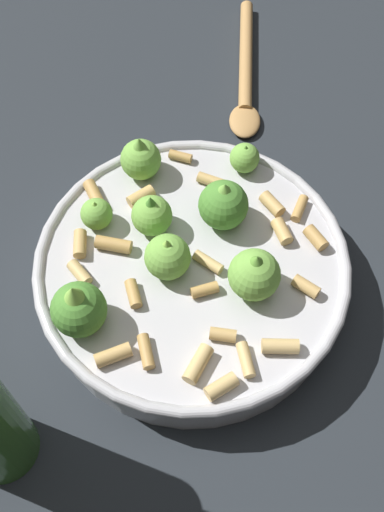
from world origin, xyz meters
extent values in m
plane|color=#23282D|center=(0.00, 0.00, 0.00)|extent=(2.40, 2.40, 0.00)
cylinder|color=#B7B7BC|center=(0.00, 0.00, 0.02)|extent=(0.28, 0.28, 0.05)
torus|color=#B7B7BC|center=(0.00, 0.00, 0.05)|extent=(0.29, 0.29, 0.01)
sphere|color=#75B247|center=(-0.04, 0.04, 0.07)|extent=(0.05, 0.05, 0.05)
cone|color=#609E38|center=(-0.04, 0.04, 0.09)|extent=(0.02, 0.02, 0.02)
sphere|color=#75B247|center=(0.07, -0.07, 0.06)|extent=(0.03, 0.03, 0.03)
cone|color=#8CC64C|center=(0.07, -0.07, 0.08)|extent=(0.01, 0.01, 0.01)
sphere|color=#75B247|center=(0.01, -0.11, 0.07)|extent=(0.04, 0.04, 0.04)
cone|color=#75B247|center=(0.01, -0.11, 0.09)|extent=(0.02, 0.02, 0.02)
sphere|color=#4C8933|center=(-0.04, -0.03, 0.07)|extent=(0.05, 0.05, 0.05)
cone|color=#75B247|center=(-0.04, -0.03, 0.09)|extent=(0.02, 0.02, 0.02)
sphere|color=#75B247|center=(0.02, 0.00, 0.07)|extent=(0.04, 0.04, 0.04)
cone|color=#8CC64C|center=(0.02, 0.00, 0.09)|extent=(0.01, 0.01, 0.01)
sphere|color=#75B247|center=(-0.09, -0.09, 0.06)|extent=(0.03, 0.03, 0.03)
cone|color=#609E38|center=(-0.09, -0.09, 0.08)|extent=(0.01, 0.01, 0.01)
sphere|color=#75B247|center=(0.02, -0.05, 0.07)|extent=(0.04, 0.04, 0.04)
cone|color=#4C8933|center=(0.02, -0.05, 0.09)|extent=(0.02, 0.02, 0.02)
sphere|color=#4C8933|center=(0.11, 0.03, 0.07)|extent=(0.05, 0.05, 0.05)
cone|color=#8CC64C|center=(0.11, 0.03, 0.10)|extent=(0.03, 0.03, 0.02)
cylinder|color=tan|center=(0.09, -0.05, 0.05)|extent=(0.02, 0.03, 0.01)
cylinder|color=tan|center=(-0.05, -0.08, 0.05)|extent=(0.03, 0.03, 0.01)
cylinder|color=tan|center=(0.07, 0.07, 0.05)|extent=(0.01, 0.03, 0.01)
cylinder|color=tan|center=(0.06, 0.02, 0.05)|extent=(0.01, 0.03, 0.01)
cylinder|color=tan|center=(0.00, 0.03, 0.05)|extent=(0.02, 0.01, 0.01)
cylinder|color=tan|center=(0.02, 0.12, 0.06)|extent=(0.03, 0.02, 0.01)
cylinder|color=tan|center=(-0.12, 0.02, 0.06)|extent=(0.02, 0.03, 0.01)
cylinder|color=tan|center=(-0.12, -0.02, 0.05)|extent=(0.03, 0.03, 0.01)
cylinder|color=tan|center=(0.00, 0.08, 0.05)|extent=(0.03, 0.02, 0.01)
cylinder|color=tan|center=(-0.04, 0.11, 0.06)|extent=(0.03, 0.02, 0.01)
cylinder|color=tan|center=(-0.01, 0.11, 0.05)|extent=(0.01, 0.03, 0.01)
cylinder|color=tan|center=(-0.09, 0.06, 0.05)|extent=(0.02, 0.03, 0.01)
cylinder|color=tan|center=(-0.03, -0.12, 0.05)|extent=(0.02, 0.02, 0.01)
cylinder|color=tan|center=(-0.09, 0.00, 0.06)|extent=(0.01, 0.02, 0.01)
cylinder|color=tan|center=(-0.01, 0.01, 0.05)|extent=(0.02, 0.03, 0.01)
cylinder|color=tan|center=(0.06, -0.04, 0.06)|extent=(0.03, 0.03, 0.01)
cylinder|color=tan|center=(0.09, 0.07, 0.05)|extent=(0.03, 0.01, 0.01)
cylinder|color=tan|center=(0.02, -0.08, 0.06)|extent=(0.03, 0.02, 0.01)
cylinder|color=tan|center=(0.03, 0.10, 0.06)|extent=(0.03, 0.03, 0.01)
cylinder|color=tan|center=(0.10, -0.02, 0.05)|extent=(0.02, 0.03, 0.01)
cylinder|color=tan|center=(0.07, -0.10, 0.05)|extent=(0.02, 0.03, 0.01)
cylinder|color=tan|center=(-0.09, -0.03, 0.06)|extent=(0.02, 0.03, 0.01)
cylinder|color=#B2844C|center=(-0.17, -0.28, 0.01)|extent=(0.09, 0.18, 0.02)
ellipsoid|color=#B2844C|center=(-0.13, -0.18, 0.01)|extent=(0.05, 0.06, 0.01)
camera|label=1|loc=(0.09, 0.27, 0.53)|focal=43.25mm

